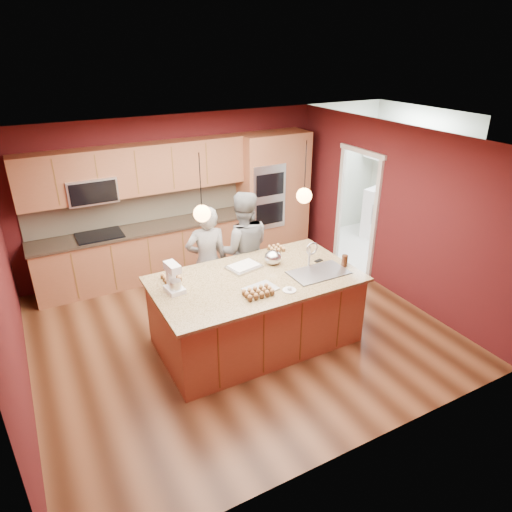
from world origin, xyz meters
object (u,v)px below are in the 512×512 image
island (257,309)px  stand_mixer (173,280)px  person_right (243,250)px  mixing_bowl (273,257)px  person_left (207,262)px

island → stand_mixer: (-1.07, 0.17, 0.65)m
person_right → mixing_bowl: (0.09, -0.75, 0.17)m
person_left → mixing_bowl: bearing=141.4°
person_right → mixing_bowl: person_right is taller
person_left → person_right: 0.58m
person_left → stand_mixer: size_ratio=4.56×
island → stand_mixer: island is taller
island → mixing_bowl: 0.75m
island → person_left: person_left is taller
island → person_right: 1.13m
island → mixing_bowl: island is taller
island → mixing_bowl: bearing=33.6°
mixing_bowl → person_right: bearing=97.2°
island → person_left: bearing=105.9°
person_left → stand_mixer: person_left is taller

